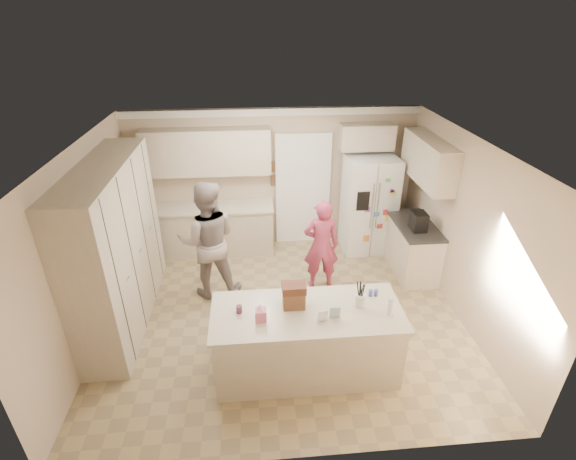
{
  "coord_description": "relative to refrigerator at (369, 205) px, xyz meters",
  "views": [
    {
      "loc": [
        -0.37,
        -4.97,
        4.08
      ],
      "look_at": [
        0.1,
        0.35,
        1.25
      ],
      "focal_mm": 26.0,
      "sensor_mm": 36.0,
      "label": 1
    }
  ],
  "objects": [
    {
      "name": "floor",
      "position": [
        -1.72,
        -1.85,
        -0.91
      ],
      "size": [
        5.2,
        4.6,
        0.02
      ],
      "primitive_type": "cube",
      "color": "#9F8B5C",
      "rests_on": "ground"
    },
    {
      "name": "ceiling",
      "position": [
        -1.72,
        -1.85,
        1.71
      ],
      "size": [
        5.2,
        4.6,
        0.02
      ],
      "primitive_type": "cube",
      "color": "white",
      "rests_on": "wall_back"
    },
    {
      "name": "wall_back",
      "position": [
        -1.72,
        0.46,
        0.4
      ],
      "size": [
        5.2,
        0.02,
        2.6
      ],
      "primitive_type": "cube",
      "color": "#C8B194",
      "rests_on": "ground"
    },
    {
      "name": "wall_front",
      "position": [
        -1.72,
        -4.16,
        0.4
      ],
      "size": [
        5.2,
        0.02,
        2.6
      ],
      "primitive_type": "cube",
      "color": "#C8B194",
      "rests_on": "ground"
    },
    {
      "name": "wall_left",
      "position": [
        -4.33,
        -1.85,
        0.4
      ],
      "size": [
        0.02,
        4.6,
        2.6
      ],
      "primitive_type": "cube",
      "color": "#C8B194",
      "rests_on": "ground"
    },
    {
      "name": "wall_right",
      "position": [
        0.89,
        -1.85,
        0.4
      ],
      "size": [
        0.02,
        4.6,
        2.6
      ],
      "primitive_type": "cube",
      "color": "#C8B194",
      "rests_on": "ground"
    },
    {
      "name": "crown_back",
      "position": [
        -1.72,
        0.41,
        1.63
      ],
      "size": [
        5.2,
        0.08,
        0.12
      ],
      "primitive_type": "cube",
      "color": "white",
      "rests_on": "wall_back"
    },
    {
      "name": "pantry_bank",
      "position": [
        -4.02,
        -1.65,
        0.28
      ],
      "size": [
        0.6,
        2.6,
        2.35
      ],
      "primitive_type": "cube",
      "color": "beige",
      "rests_on": "floor"
    },
    {
      "name": "back_base_cab",
      "position": [
        -2.87,
        0.15,
        -0.46
      ],
      "size": [
        2.2,
        0.6,
        0.88
      ],
      "primitive_type": "cube",
      "color": "beige",
      "rests_on": "floor"
    },
    {
      "name": "back_countertop",
      "position": [
        -2.87,
        0.14,
        0.0
      ],
      "size": [
        2.24,
        0.63,
        0.04
      ],
      "primitive_type": "cube",
      "color": "beige",
      "rests_on": "back_base_cab"
    },
    {
      "name": "back_upper_cab",
      "position": [
        -2.87,
        0.27,
        1.0
      ],
      "size": [
        2.2,
        0.35,
        0.8
      ],
      "primitive_type": "cube",
      "color": "beige",
      "rests_on": "wall_back"
    },
    {
      "name": "doorway_opening",
      "position": [
        -1.17,
        0.43,
        0.15
      ],
      "size": [
        0.9,
        0.06,
        2.1
      ],
      "primitive_type": "cube",
      "color": "black",
      "rests_on": "floor"
    },
    {
      "name": "doorway_casing",
      "position": [
        -1.17,
        0.39,
        0.15
      ],
      "size": [
        1.02,
        0.03,
        2.22
      ],
      "primitive_type": "cube",
      "color": "white",
      "rests_on": "floor"
    },
    {
      "name": "wall_frame_upper",
      "position": [
        -1.7,
        0.42,
        0.65
      ],
      "size": [
        0.15,
        0.02,
        0.2
      ],
      "primitive_type": "cube",
      "color": "brown",
      "rests_on": "wall_back"
    },
    {
      "name": "wall_frame_lower",
      "position": [
        -1.7,
        0.42,
        0.38
      ],
      "size": [
        0.15,
        0.02,
        0.2
      ],
      "primitive_type": "cube",
      "color": "brown",
      "rests_on": "wall_back"
    },
    {
      "name": "refrigerator",
      "position": [
        0.0,
        0.0,
        0.0
      ],
      "size": [
        0.94,
        0.75,
        1.8
      ],
      "primitive_type": "cube",
      "rotation": [
        0.0,
        0.0,
        0.06
      ],
      "color": "white",
      "rests_on": "floor"
    },
    {
      "name": "fridge_seam",
      "position": [
        0.0,
        -0.36,
        0.0
      ],
      "size": [
        0.02,
        0.02,
        1.78
      ],
      "primitive_type": "cube",
      "color": "gray",
      "rests_on": "refrigerator"
    },
    {
      "name": "fridge_dispenser",
      "position": [
        -0.22,
        -0.37,
        0.25
      ],
      "size": [
        0.22,
        0.03,
        0.35
      ],
      "primitive_type": "cube",
      "color": "black",
      "rests_on": "refrigerator"
    },
    {
      "name": "fridge_handle_l",
      "position": [
        -0.05,
        -0.37,
        0.15
      ],
      "size": [
        0.02,
        0.02,
        0.85
      ],
      "primitive_type": "cylinder",
      "color": "silver",
      "rests_on": "refrigerator"
    },
    {
      "name": "fridge_handle_r",
      "position": [
        0.05,
        -0.37,
        0.15
      ],
      "size": [
        0.02,
        0.02,
        0.85
      ],
      "primitive_type": "cylinder",
      "color": "silver",
      "rests_on": "refrigerator"
    },
    {
      "name": "over_fridge_cab",
      "position": [
        -0.07,
        0.27,
        1.2
      ],
      "size": [
        0.95,
        0.35,
        0.45
      ],
      "primitive_type": "cube",
      "color": "beige",
      "rests_on": "wall_back"
    },
    {
      "name": "right_base_cab",
      "position": [
        0.58,
        -0.85,
        -0.46
      ],
      "size": [
        0.6,
        1.2,
        0.88
      ],
      "primitive_type": "cube",
      "color": "beige",
      "rests_on": "floor"
    },
    {
      "name": "right_countertop",
      "position": [
        0.57,
        -0.85,
        0.0
      ],
      "size": [
        0.63,
        1.24,
        0.04
      ],
      "primitive_type": "cube",
      "color": "#2D2B28",
      "rests_on": "right_base_cab"
    },
    {
      "name": "right_upper_cab",
      "position": [
        0.7,
        -0.65,
        1.05
      ],
      "size": [
        0.35,
        1.5,
        0.7
      ],
      "primitive_type": "cube",
      "color": "beige",
      "rests_on": "wall_right"
    },
    {
      "name": "coffee_maker",
      "position": [
        0.53,
        -1.05,
        0.17
      ],
      "size": [
        0.22,
        0.28,
        0.3
      ],
      "primitive_type": "cube",
      "color": "black",
      "rests_on": "right_countertop"
    },
    {
      "name": "island_base",
      "position": [
        -1.52,
        -2.95,
        -0.46
      ],
      "size": [
        2.2,
        0.9,
        0.88
      ],
      "primitive_type": "cube",
      "color": "beige",
      "rests_on": "floor"
    },
    {
      "name": "island_top",
      "position": [
        -1.52,
        -2.95,
        0.0
      ],
      "size": [
        2.28,
        0.96,
        0.05
      ],
      "primitive_type": "cube",
      "color": "beige",
      "rests_on": "island_base"
    },
    {
      "name": "utensil_crock",
      "position": [
        -0.87,
        -2.9,
        0.1
      ],
      "size": [
        0.13,
        0.13,
        0.15
      ],
      "primitive_type": "cylinder",
      "color": "white",
      "rests_on": "island_top"
    },
    {
      "name": "tissue_box",
      "position": [
        -2.07,
        -3.05,
        0.1
      ],
      "size": [
        0.13,
        0.13,
        0.14
      ],
      "primitive_type": "cube",
      "color": "pink",
      "rests_on": "island_top"
    },
    {
      "name": "tissue_plume",
      "position": [
        -2.07,
        -3.05,
        0.2
      ],
      "size": [
        0.08,
        0.08,
        0.08
      ],
      "primitive_type": "cone",
      "color": "white",
      "rests_on": "tissue_box"
    },
    {
      "name": "dollhouse_body",
      "position": [
        -1.67,
        -2.85,
        0.14
      ],
      "size": [
        0.26,
        0.18,
        0.22
      ],
      "primitive_type": "cube",
      "color": "brown",
      "rests_on": "island_top"
    },
    {
      "name": "dollhouse_roof",
      "position": [
        -1.67,
        -2.85,
        0.3
      ],
      "size": [
        0.28,
        0.2,
        0.1
      ],
      "primitive_type": "cube",
      "color": "#592D1E",
      "rests_on": "dollhouse_body"
    },
    {
      "name": "jam_jar",
      "position": [
        -2.32,
        -2.9,
        0.07
      ],
      "size": [
        0.07,
        0.07,
        0.09
      ],
      "primitive_type": "cylinder",
      "color": "#59263F",
      "rests_on": "island_top"
    },
    {
      "name": "greeting_card_a",
      "position": [
        -1.37,
        -3.15,
        0.11
      ],
      "size": [
        0.12,
        0.06,
        0.16
      ],
      "primitive_type": "cube",
      "rotation": [
        0.15,
        0.0,
        0.2
      ],
      "color": "white",
      "rests_on": "island_top"
    },
    {
      "name": "greeting_card_b",
      "position": [
        -1.22,
        -3.1,
        0.11
      ],
      "size": [
        0.12,
        0.05,
        0.16
      ],
      "primitive_type": "cube",
      "rotation": [
        0.15,
        0.0,
        -0.1
      ],
      "color": "silver",
      "rests_on": "island_top"
    },
    {
      "name": "water_bottle",
      "position": [
        -0.57,
        -3.1,
        0.14
      ],
      "size": [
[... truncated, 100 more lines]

